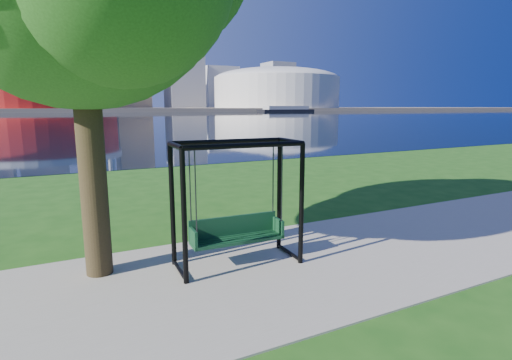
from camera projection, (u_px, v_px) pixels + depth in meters
ground at (257, 261)px, 7.26m from camera, size 900.00×900.00×0.00m
path at (270, 270)px, 6.81m from camera, size 120.00×4.00×0.03m
river at (66, 118)px, 96.69m from camera, size 900.00×180.00×0.02m
far_bank at (56, 109)px, 275.38m from camera, size 900.00×228.00×2.00m
stadium at (33, 84)px, 206.28m from camera, size 83.00×83.00×32.00m
arena at (277, 87)px, 270.57m from camera, size 84.00×84.00×26.56m
skyline at (44, 59)px, 278.91m from camera, size 392.00×66.00×96.50m
swing at (237, 206)px, 6.90m from camera, size 2.19×1.04×2.20m
barge at (286, 109)px, 215.54m from camera, size 31.95×9.54×3.17m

